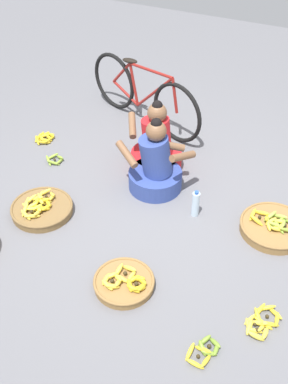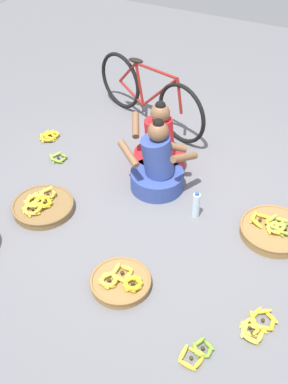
% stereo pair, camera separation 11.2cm
% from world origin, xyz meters
% --- Properties ---
extents(ground_plane, '(10.00, 10.00, 0.00)m').
position_xyz_m(ground_plane, '(0.00, 0.00, 0.00)').
color(ground_plane, slate).
extents(vendor_woman_front, '(0.71, 0.55, 0.77)m').
position_xyz_m(vendor_woman_front, '(-0.11, 0.30, 0.25)').
color(vendor_woman_front, '#334793').
rests_on(vendor_woman_front, ground).
extents(vendor_woman_behind, '(0.72, 0.56, 0.77)m').
position_xyz_m(vendor_woman_behind, '(-0.23, 0.60, 0.25)').
color(vendor_woman_behind, red).
rests_on(vendor_woman_behind, ground).
extents(bicycle_leaning, '(1.61, 0.65, 0.73)m').
position_xyz_m(bicycle_leaning, '(-0.72, 1.34, 0.36)').
color(bicycle_leaning, black).
rests_on(bicycle_leaning, ground).
extents(banana_basket_mid_left, '(0.57, 0.57, 0.15)m').
position_xyz_m(banana_basket_mid_left, '(-0.91, -0.49, 0.05)').
color(banana_basket_mid_left, brown).
rests_on(banana_basket_mid_left, ground).
extents(banana_basket_front_right, '(0.48, 0.48, 0.14)m').
position_xyz_m(banana_basket_front_right, '(0.17, -0.93, 0.05)').
color(banana_basket_front_right, olive).
rests_on(banana_basket_front_right, ground).
extents(banana_basket_mid_right, '(0.60, 0.60, 0.16)m').
position_xyz_m(banana_basket_mid_right, '(1.09, 0.17, 0.05)').
color(banana_basket_mid_right, olive).
rests_on(banana_basket_mid_right, ground).
extents(loose_bananas_back_right, '(0.21, 0.28, 0.08)m').
position_xyz_m(loose_bananas_back_right, '(0.94, -1.22, 0.03)').
color(loose_bananas_back_right, yellow).
rests_on(loose_bananas_back_right, ground).
extents(loose_bananas_front_center, '(0.21, 0.21, 0.08)m').
position_xyz_m(loose_bananas_front_center, '(-1.23, 0.24, 0.03)').
color(loose_bananas_front_center, '#8CAD38').
rests_on(loose_bananas_front_center, ground).
extents(loose_bananas_back_left, '(0.27, 0.35, 0.09)m').
position_xyz_m(loose_bananas_back_left, '(1.23, -0.83, 0.03)').
color(loose_bananas_back_left, yellow).
rests_on(loose_bananas_back_left, ground).
extents(loose_bananas_near_bicycle, '(0.22, 0.27, 0.08)m').
position_xyz_m(loose_bananas_near_bicycle, '(-1.56, 0.53, 0.03)').
color(loose_bananas_near_bicycle, gold).
rests_on(loose_bananas_near_bicycle, ground).
extents(water_bottle, '(0.07, 0.07, 0.28)m').
position_xyz_m(water_bottle, '(0.38, 0.08, 0.13)').
color(water_bottle, silver).
rests_on(water_bottle, ground).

